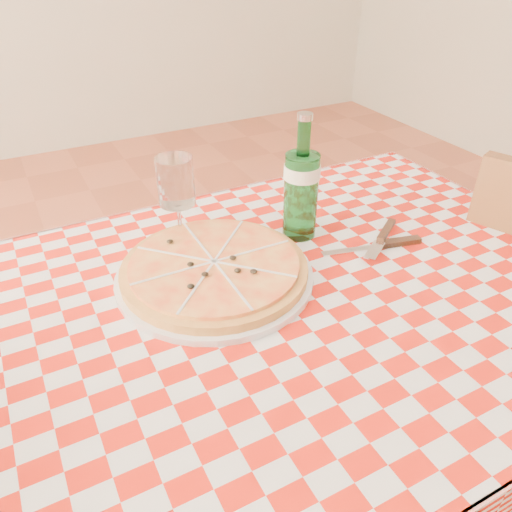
{
  "coord_description": "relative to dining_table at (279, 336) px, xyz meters",
  "views": [
    {
      "loc": [
        -0.37,
        -0.62,
        1.33
      ],
      "look_at": [
        -0.02,
        0.06,
        0.82
      ],
      "focal_mm": 35.0,
      "sensor_mm": 36.0,
      "label": 1
    }
  ],
  "objects": [
    {
      "name": "dining_table",
      "position": [
        0.0,
        0.0,
        0.0
      ],
      "size": [
        1.2,
        0.8,
        0.75
      ],
      "color": "brown",
      "rests_on": "ground"
    },
    {
      "name": "tablecloth",
      "position": [
        0.0,
        0.0,
        0.09
      ],
      "size": [
        1.3,
        0.9,
        0.01
      ],
      "primitive_type": "cube",
      "color": "#B1160A",
      "rests_on": "dining_table"
    },
    {
      "name": "pizza_plate",
      "position": [
        -0.08,
        0.11,
        0.12
      ],
      "size": [
        0.38,
        0.38,
        0.05
      ],
      "primitive_type": null,
      "rotation": [
        0.0,
        0.0,
        -0.01
      ],
      "color": "#BA793E",
      "rests_on": "tablecloth"
    },
    {
      "name": "water_bottle",
      "position": [
        0.15,
        0.17,
        0.23
      ],
      "size": [
        0.09,
        0.09,
        0.27
      ],
      "primitive_type": null,
      "rotation": [
        0.0,
        0.0,
        -0.28
      ],
      "color": "#175E23",
      "rests_on": "tablecloth"
    },
    {
      "name": "wine_glass",
      "position": [
        -0.09,
        0.26,
        0.19
      ],
      "size": [
        0.08,
        0.08,
        0.19
      ],
      "primitive_type": null,
      "rotation": [
        0.0,
        0.0,
        -0.05
      ],
      "color": "white",
      "rests_on": "tablecloth"
    },
    {
      "name": "cutlery",
      "position": [
        0.27,
        0.05,
        0.11
      ],
      "size": [
        0.28,
        0.25,
        0.03
      ],
      "primitive_type": null,
      "rotation": [
        0.0,
        0.0,
        0.25
      ],
      "color": "silver",
      "rests_on": "tablecloth"
    }
  ]
}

